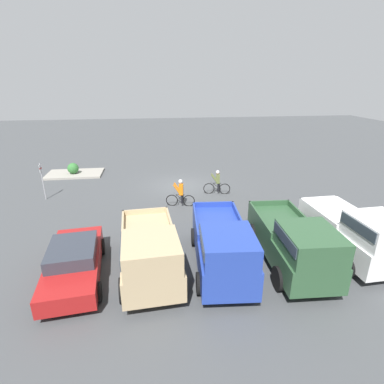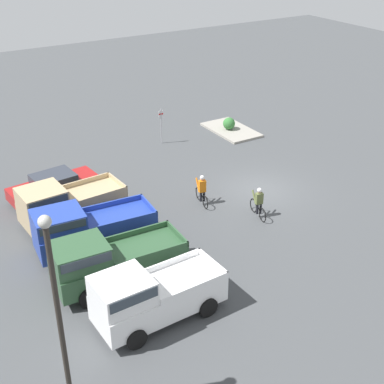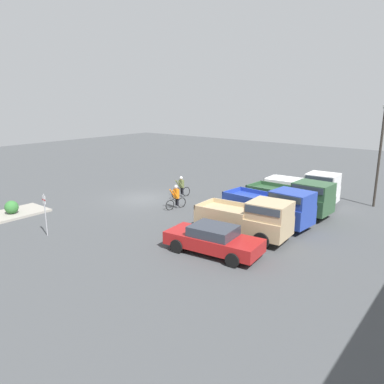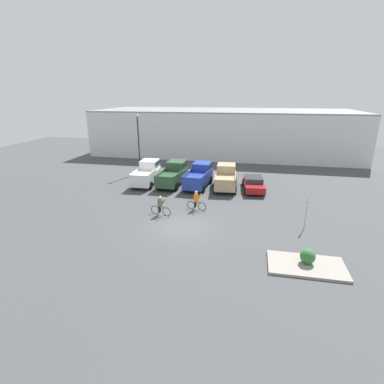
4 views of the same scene
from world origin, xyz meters
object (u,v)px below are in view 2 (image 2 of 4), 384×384
(sedan_0, at_px, (54,186))
(lamppost, at_px, (57,306))
(cyclist_1, at_px, (259,202))
(shrub, at_px, (229,123))
(fire_lane_sign, at_px, (161,123))
(pickup_truck_2, at_px, (86,228))
(cyclist_0, at_px, (202,190))
(pickup_truck_0, at_px, (149,295))
(pickup_truck_3, at_px, (65,203))
(pickup_truck_1, at_px, (108,260))

(sedan_0, xyz_separation_m, lamppost, (-13.55, 4.05, 3.36))
(cyclist_1, relative_size, shrub, 2.07)
(fire_lane_sign, distance_m, lamppost, 21.49)
(cyclist_1, distance_m, lamppost, 14.08)
(pickup_truck_2, distance_m, cyclist_0, 6.78)
(shrub, bearing_deg, fire_lane_sign, 83.61)
(pickup_truck_0, bearing_deg, shrub, -43.49)
(lamppost, bearing_deg, sedan_0, -16.63)
(pickup_truck_2, xyz_separation_m, sedan_0, (5.57, -0.35, -0.45))
(cyclist_1, bearing_deg, pickup_truck_3, 62.76)
(pickup_truck_3, bearing_deg, pickup_truck_1, 178.77)
(cyclist_0, distance_m, cyclist_1, 3.09)
(pickup_truck_2, relative_size, pickup_truck_3, 1.06)
(shrub, bearing_deg, sedan_0, 103.10)
(pickup_truck_1, height_order, sedan_0, pickup_truck_1)
(pickup_truck_2, height_order, cyclist_1, pickup_truck_2)
(pickup_truck_3, distance_m, cyclist_0, 6.98)
(shrub, bearing_deg, cyclist_0, 137.37)
(shrub, bearing_deg, cyclist_1, 152.29)
(pickup_truck_1, bearing_deg, cyclist_1, -82.07)
(pickup_truck_0, bearing_deg, lamppost, 120.79)
(pickup_truck_3, distance_m, fire_lane_sign, 11.01)
(sedan_0, height_order, lamppost, lamppost)
(sedan_0, bearing_deg, pickup_truck_2, 176.43)
(lamppost, xyz_separation_m, shrub, (16.69, -17.54, -3.50))
(lamppost, bearing_deg, pickup_truck_2, -24.86)
(pickup_truck_3, xyz_separation_m, cyclist_0, (-1.78, -6.74, -0.31))
(pickup_truck_2, bearing_deg, cyclist_0, -81.89)
(pickup_truck_0, distance_m, pickup_truck_3, 8.39)
(sedan_0, relative_size, cyclist_1, 2.80)
(cyclist_1, bearing_deg, pickup_truck_2, 79.14)
(pickup_truck_1, height_order, cyclist_1, pickup_truck_1)
(pickup_truck_2, distance_m, sedan_0, 5.60)
(sedan_0, relative_size, shrub, 5.78)
(pickup_truck_2, distance_m, pickup_truck_3, 2.74)
(pickup_truck_0, distance_m, fire_lane_sign, 17.22)
(lamppost, height_order, shrub, lamppost)
(pickup_truck_0, height_order, pickup_truck_2, pickup_truck_0)
(cyclist_1, height_order, lamppost, lamppost)
(sedan_0, bearing_deg, pickup_truck_1, 176.54)
(fire_lane_sign, relative_size, shrub, 2.79)
(pickup_truck_2, distance_m, cyclist_1, 8.58)
(cyclist_1, bearing_deg, shrub, -27.71)
(pickup_truck_1, bearing_deg, cyclist_0, -61.26)
(pickup_truck_3, bearing_deg, pickup_truck_2, -179.16)
(cyclist_0, bearing_deg, lamppost, 130.67)
(cyclist_0, bearing_deg, pickup_truck_2, 98.11)
(pickup_truck_0, xyz_separation_m, pickup_truck_3, (8.39, 0.26, -0.04))
(pickup_truck_3, xyz_separation_m, lamppost, (-10.73, 3.66, 2.93))
(sedan_0, xyz_separation_m, shrub, (3.14, -13.49, -0.14))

